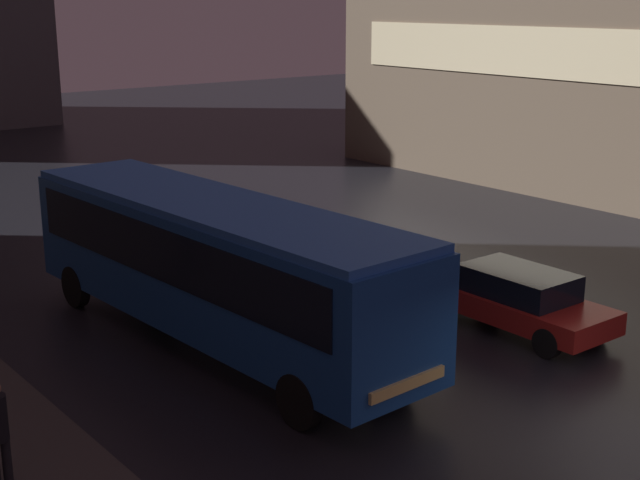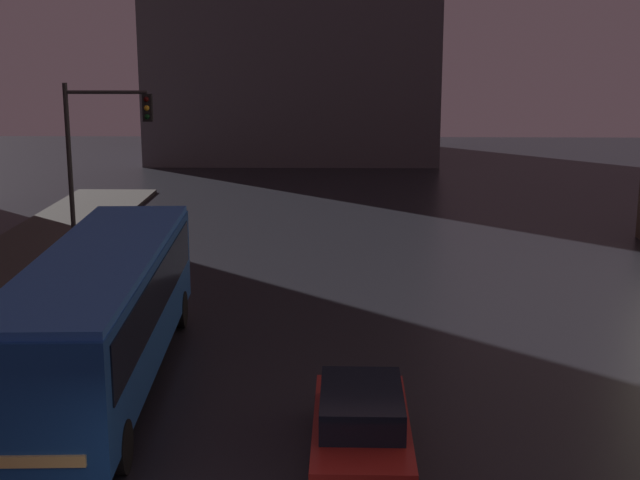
# 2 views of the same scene
# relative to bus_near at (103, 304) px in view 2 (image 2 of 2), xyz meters

# --- Properties ---
(building_far_backdrop) EXTENTS (18.07, 12.00, 18.13)m
(building_far_backdrop) POSITION_rel_bus_near_xyz_m (2.33, 40.52, 7.13)
(building_far_backdrop) COLOR #423D47
(building_far_backdrop) RESTS_ON ground
(bus_near) EXTENTS (3.02, 11.28, 3.13)m
(bus_near) POSITION_rel_bus_near_xyz_m (0.00, 0.00, 0.00)
(bus_near) COLOR #194793
(bus_near) RESTS_ON ground
(car_taxi) EXTENTS (1.86, 4.38, 1.38)m
(car_taxi) POSITION_rel_bus_near_xyz_m (5.69, -3.46, -1.22)
(car_taxi) COLOR maroon
(car_taxi) RESTS_ON ground
(traffic_light_main) EXTENTS (2.91, 0.35, 6.28)m
(traffic_light_main) POSITION_rel_bus_near_xyz_m (-2.73, 10.29, 2.28)
(traffic_light_main) COLOR #2D2D2D
(traffic_light_main) RESTS_ON ground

